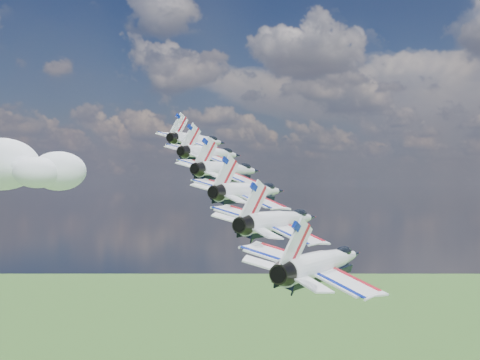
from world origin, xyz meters
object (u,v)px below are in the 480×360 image
Objects in this scene: jet_3 at (252,191)px; jet_1 at (213,154)px; jet_0 at (199,140)px; jet_2 at (230,170)px; jet_4 at (282,221)px; jet_5 at (325,262)px.

jet_1 is at bearing 136.55° from jet_3.
jet_1 is at bearing -43.45° from jet_0.
jet_4 is (17.74, -14.09, -5.71)m from jet_2.
jet_3 is 11.68m from jet_4.
jet_1 is 35.05m from jet_4.
jet_2 reaches higher than jet_5.
jet_3 is 1.00× the size of jet_4.
jet_3 is at bearing -43.45° from jet_1.
jet_4 reaches higher than jet_5.
jet_2 is (8.87, -7.05, -2.85)m from jet_1.
jet_4 is 1.00× the size of jet_5.
jet_2 is 35.05m from jet_5.
jet_5 is at bearing -43.45° from jet_4.
jet_0 is at bearing 136.55° from jet_2.
jet_2 is 1.00× the size of jet_5.
jet_3 reaches higher than jet_5.
jet_0 is at bearing 136.55° from jet_4.
jet_3 is (17.74, -14.09, -5.71)m from jet_1.
jet_1 reaches higher than jet_3.
jet_3 is at bearing 136.55° from jet_5.
jet_4 is (35.48, -28.19, -11.41)m from jet_0.
jet_4 is (26.61, -21.14, -8.56)m from jet_1.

